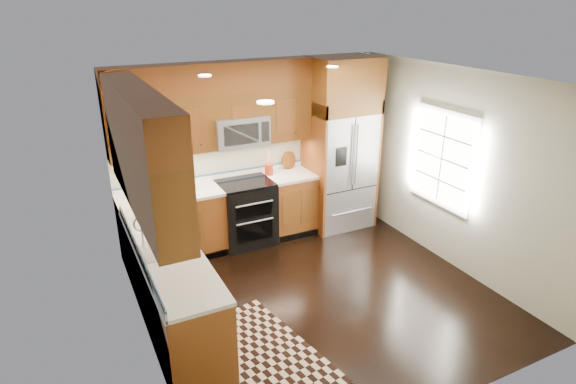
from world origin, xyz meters
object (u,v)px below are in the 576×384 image
range (246,213)px  rug (260,355)px  knife_block (189,182)px  refrigerator (340,145)px  utensil_crock (269,167)px

range → rug: 2.53m
range → knife_block: bearing=174.9°
refrigerator → rug: 3.55m
range → rug: bearing=-108.9°
knife_block → utensil_crock: (1.23, 0.07, 0.00)m
rug → utensil_crock: utensil_crock is taller
refrigerator → utensil_crock: 1.15m
refrigerator → knife_block: size_ratio=8.87×
rug → refrigerator: bearing=34.0°
range → refrigerator: (1.55, -0.04, 0.83)m
refrigerator → rug: refrigerator is taller
rug → utensil_crock: bearing=53.0°
range → utensil_crock: utensil_crock is taller
range → utensil_crock: (0.44, 0.14, 0.59)m
refrigerator → utensil_crock: refrigerator is taller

